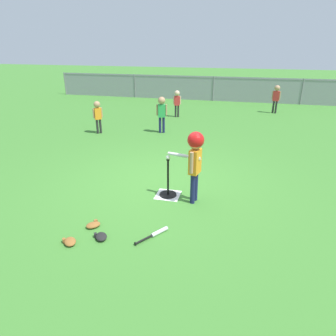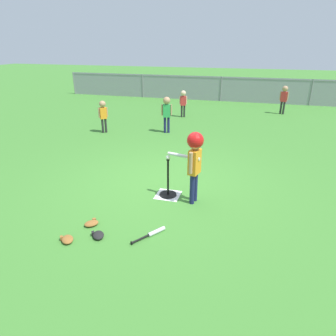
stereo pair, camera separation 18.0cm
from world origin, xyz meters
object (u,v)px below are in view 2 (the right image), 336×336
batter_child (195,153)px  glove_by_plate (67,239)px  batting_tee (168,189)px  baseball_on_tee (168,157)px  glove_near_bats (92,223)px  fielder_deep_right (167,110)px  fielder_near_right (183,100)px  fielder_near_left (103,112)px  fielder_deep_left (284,96)px  glove_tossed_aside (98,235)px  spare_bat_silver (153,233)px

batter_child → glove_by_plate: batter_child is taller
batting_tee → baseball_on_tee: bearing=-63.4°
glove_by_plate → glove_near_bats: same height
fielder_deep_right → glove_near_bats: size_ratio=4.15×
fielder_near_right → fielder_near_left: size_ratio=0.99×
fielder_near_right → fielder_deep_left: (3.66, 1.60, 0.07)m
glove_tossed_aside → spare_bat_silver: bearing=20.2°
batting_tee → fielder_near_left: bearing=131.5°
fielder_near_left → glove_by_plate: size_ratio=3.69×
spare_bat_silver → fielder_near_right: bearing=100.0°
fielder_deep_left → batter_child: bearing=-103.9°
fielder_near_left → fielder_deep_right: size_ratio=0.89×
batting_tee → baseball_on_tee: baseball_on_tee is taller
fielder_near_left → glove_by_plate: (2.09, -5.25, -0.61)m
spare_bat_silver → glove_near_bats: bearing=-178.5°
fielder_near_right → fielder_deep_left: fielder_deep_left is taller
batter_child → glove_near_bats: (-1.37, -1.17, -0.88)m
fielder_near_right → fielder_near_left: bearing=-124.4°
baseball_on_tee → glove_tossed_aside: 1.81m
baseball_on_tee → fielder_near_left: (-3.09, 3.49, -0.11)m
batting_tee → fielder_deep_right: bearing=106.6°
fielder_near_right → spare_bat_silver: size_ratio=1.92×
batting_tee → glove_by_plate: bearing=-119.7°
fielder_near_left → fielder_deep_left: bearing=38.1°
batter_child → spare_bat_silver: size_ratio=2.49×
batting_tee → glove_near_bats: bearing=-124.0°
batter_child → spare_bat_silver: (-0.36, -1.15, -0.89)m
batter_child → spare_bat_silver: batter_child is taller
batting_tee → glove_by_plate: size_ratio=2.65×
glove_near_bats → fielder_deep_right: bearing=93.5°
fielder_near_left → fielder_deep_left: size_ratio=0.91×
batter_child → fielder_near_left: (-3.58, 3.61, -0.28)m
fielder_near_left → batter_child: bearing=-45.2°
batter_child → fielder_deep_right: size_ratio=1.15×
fielder_deep_right → spare_bat_silver: 5.50m
fielder_deep_left → baseball_on_tee: bearing=-107.4°
fielder_deep_left → batting_tee: bearing=-107.4°
glove_tossed_aside → fielder_near_right: bearing=94.2°
batter_child → fielder_near_right: (-1.70, 6.37, -0.28)m
batter_child → fielder_near_right: size_ratio=1.30×
glove_by_plate → spare_bat_silver: bearing=23.5°
fielder_near_right → fielder_deep_right: fielder_deep_right is taller
spare_bat_silver → glove_by_plate: 1.23m
fielder_near_left → spare_bat_silver: fielder_near_left is taller
glove_near_bats → glove_tossed_aside: size_ratio=0.99×
batter_child → fielder_near_right: 6.60m
fielder_deep_right → spare_bat_silver: bearing=-75.9°
batting_tee → fielder_deep_right: 4.25m
glove_near_bats → glove_by_plate: bearing=-105.5°
fielder_deep_right → spare_bat_silver: size_ratio=2.16×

